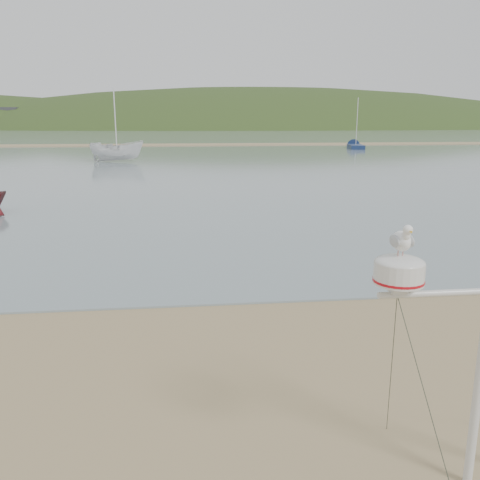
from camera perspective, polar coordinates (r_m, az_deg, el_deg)
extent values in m
plane|color=#8B7550|center=(6.95, -17.89, -19.45)|extent=(560.00, 560.00, 0.00)
cube|color=slate|center=(137.78, -7.32, 11.77)|extent=(560.00, 256.00, 0.04)
cube|color=#8B7550|center=(75.83, -7.75, 10.54)|extent=(560.00, 7.00, 0.07)
ellipsoid|color=#253716|center=(245.16, 2.53, 7.37)|extent=(400.00, 180.00, 80.00)
cube|color=beige|center=(211.45, -24.64, 12.30)|extent=(8.40, 6.30, 8.00)
cube|color=beige|center=(205.16, -17.54, 12.88)|extent=(8.40, 6.30, 8.00)
cube|color=beige|center=(202.05, -10.09, 13.29)|extent=(8.40, 6.30, 8.00)
cube|color=beige|center=(202.26, -2.52, 13.47)|extent=(8.40, 6.30, 8.00)
cube|color=beige|center=(205.78, 4.93, 13.44)|extent=(8.40, 6.30, 8.00)
cube|color=beige|center=(212.45, 12.01, 13.20)|extent=(8.40, 6.30, 8.00)
cube|color=beige|center=(221.98, 18.55, 12.81)|extent=(8.40, 6.30, 8.00)
cube|color=beige|center=(234.03, 24.46, 12.31)|extent=(8.40, 6.30, 8.00)
cylinder|color=silver|center=(5.13, 21.49, -5.58)|extent=(1.19, 0.06, 0.06)
cube|color=silver|center=(4.93, 17.30, -5.15)|extent=(0.15, 0.15, 0.08)
cylinder|color=silver|center=(4.89, 17.41, -3.57)|extent=(0.46, 0.46, 0.20)
cylinder|color=#B70D16|center=(4.91, 17.36, -4.34)|extent=(0.47, 0.47, 0.02)
ellipsoid|color=silver|center=(4.86, 17.49, -2.43)|extent=(0.46, 0.46, 0.13)
cylinder|color=tan|center=(4.83, 17.33, -1.34)|extent=(0.01, 0.01, 0.06)
cylinder|color=tan|center=(4.85, 17.82, -1.32)|extent=(0.01, 0.01, 0.06)
ellipsoid|color=white|center=(4.81, 17.66, -0.11)|extent=(0.16, 0.25, 0.18)
ellipsoid|color=#AAAFB3|center=(4.78, 16.96, -0.11)|extent=(0.05, 0.20, 0.12)
ellipsoid|color=#AAAFB3|center=(4.83, 18.45, -0.06)|extent=(0.05, 0.20, 0.12)
cone|color=white|center=(4.93, 17.05, 0.03)|extent=(0.08, 0.07, 0.08)
ellipsoid|color=white|center=(4.71, 18.18, 0.55)|extent=(0.07, 0.07, 0.11)
sphere|color=white|center=(4.68, 18.34, 1.09)|extent=(0.09, 0.09, 0.09)
cone|color=gold|center=(4.64, 18.57, 0.91)|extent=(0.02, 0.05, 0.02)
imported|color=silver|center=(46.82, -13.75, 11.45)|extent=(1.88, 1.83, 4.73)
cube|color=#16274E|center=(67.85, 12.86, 10.19)|extent=(2.75, 5.52, 0.50)
cone|color=#16274E|center=(71.20, 12.52, 10.35)|extent=(2.04, 2.16, 1.69)
cylinder|color=silver|center=(67.76, 13.01, 12.86)|extent=(0.08, 0.08, 5.81)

